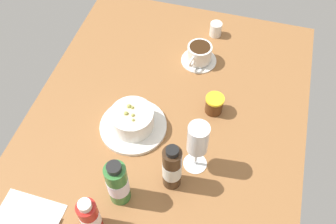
{
  "coord_description": "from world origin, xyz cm",
  "views": [
    {
      "loc": [
        63.11,
        18.57,
        94.88
      ],
      "look_at": [
        1.47,
        1.41,
        7.43
      ],
      "focal_mm": 40.48,
      "sensor_mm": 36.0,
      "label": 1
    }
  ],
  "objects_px": {
    "cutlery_setting": "(29,219)",
    "sauce_bottle_red": "(90,216)",
    "porridge_bowl": "(133,121)",
    "sauce_bottle_brown": "(172,168)",
    "creamer_jug": "(216,29)",
    "wine_glass": "(198,141)",
    "sauce_bottle_green": "(118,183)",
    "jam_jar": "(214,104)",
    "coffee_cup": "(199,54)"
  },
  "relations": [
    {
      "from": "wine_glass",
      "to": "cutlery_setting",
      "type": "bearing_deg",
      "value": -54.08
    },
    {
      "from": "sauce_bottle_red",
      "to": "jam_jar",
      "type": "bearing_deg",
      "value": 153.48
    },
    {
      "from": "coffee_cup",
      "to": "wine_glass",
      "type": "bearing_deg",
      "value": 11.35
    },
    {
      "from": "sauce_bottle_green",
      "to": "wine_glass",
      "type": "bearing_deg",
      "value": 131.19
    },
    {
      "from": "sauce_bottle_brown",
      "to": "creamer_jug",
      "type": "bearing_deg",
      "value": -179.79
    },
    {
      "from": "cutlery_setting",
      "to": "coffee_cup",
      "type": "relative_size",
      "value": 1.34
    },
    {
      "from": "cutlery_setting",
      "to": "sauce_bottle_green",
      "type": "bearing_deg",
      "value": 120.99
    },
    {
      "from": "cutlery_setting",
      "to": "sauce_bottle_red",
      "type": "height_order",
      "value": "sauce_bottle_red"
    },
    {
      "from": "coffee_cup",
      "to": "sauce_bottle_brown",
      "type": "bearing_deg",
      "value": 3.7
    },
    {
      "from": "wine_glass",
      "to": "sauce_bottle_red",
      "type": "relative_size",
      "value": 1.27
    },
    {
      "from": "sauce_bottle_brown",
      "to": "sauce_bottle_green",
      "type": "relative_size",
      "value": 1.03
    },
    {
      "from": "wine_glass",
      "to": "jam_jar",
      "type": "distance_m",
      "value": 0.22
    },
    {
      "from": "jam_jar",
      "to": "sauce_bottle_red",
      "type": "height_order",
      "value": "sauce_bottle_red"
    },
    {
      "from": "sauce_bottle_brown",
      "to": "sauce_bottle_green",
      "type": "bearing_deg",
      "value": -57.55
    },
    {
      "from": "jam_jar",
      "to": "cutlery_setting",
      "type": "bearing_deg",
      "value": -39.53
    },
    {
      "from": "porridge_bowl",
      "to": "creamer_jug",
      "type": "bearing_deg",
      "value": 161.53
    },
    {
      "from": "sauce_bottle_red",
      "to": "sauce_bottle_green",
      "type": "xyz_separation_m",
      "value": [
        -0.09,
        0.04,
        0.01
      ]
    },
    {
      "from": "cutlery_setting",
      "to": "sauce_bottle_brown",
      "type": "xyz_separation_m",
      "value": [
        -0.2,
        0.33,
        0.08
      ]
    },
    {
      "from": "creamer_jug",
      "to": "jam_jar",
      "type": "distance_m",
      "value": 0.35
    },
    {
      "from": "cutlery_setting",
      "to": "sauce_bottle_green",
      "type": "xyz_separation_m",
      "value": [
        -0.12,
        0.21,
        0.07
      ]
    },
    {
      "from": "porridge_bowl",
      "to": "jam_jar",
      "type": "distance_m",
      "value": 0.25
    },
    {
      "from": "cutlery_setting",
      "to": "porridge_bowl",
      "type": "bearing_deg",
      "value": 153.82
    },
    {
      "from": "coffee_cup",
      "to": "sauce_bottle_green",
      "type": "distance_m",
      "value": 0.55
    },
    {
      "from": "wine_glass",
      "to": "sauce_bottle_green",
      "type": "distance_m",
      "value": 0.23
    },
    {
      "from": "porridge_bowl",
      "to": "wine_glass",
      "type": "xyz_separation_m",
      "value": [
        0.07,
        0.21,
        0.09
      ]
    },
    {
      "from": "sauce_bottle_red",
      "to": "sauce_bottle_green",
      "type": "distance_m",
      "value": 0.1
    },
    {
      "from": "sauce_bottle_red",
      "to": "sauce_bottle_brown",
      "type": "bearing_deg",
      "value": 137.2
    },
    {
      "from": "coffee_cup",
      "to": "porridge_bowl",
      "type": "bearing_deg",
      "value": -21.74
    },
    {
      "from": "porridge_bowl",
      "to": "sauce_bottle_red",
      "type": "height_order",
      "value": "sauce_bottle_red"
    },
    {
      "from": "wine_glass",
      "to": "sauce_bottle_brown",
      "type": "relative_size",
      "value": 1.05
    },
    {
      "from": "creamer_jug",
      "to": "sauce_bottle_brown",
      "type": "relative_size",
      "value": 0.33
    },
    {
      "from": "jam_jar",
      "to": "sauce_bottle_green",
      "type": "relative_size",
      "value": 0.37
    },
    {
      "from": "porridge_bowl",
      "to": "coffee_cup",
      "type": "distance_m",
      "value": 0.35
    },
    {
      "from": "creamer_jug",
      "to": "sauce_bottle_green",
      "type": "height_order",
      "value": "sauce_bottle_green"
    },
    {
      "from": "coffee_cup",
      "to": "creamer_jug",
      "type": "bearing_deg",
      "value": 169.21
    },
    {
      "from": "jam_jar",
      "to": "sauce_bottle_green",
      "type": "xyz_separation_m",
      "value": [
        0.35,
        -0.18,
        0.05
      ]
    },
    {
      "from": "wine_glass",
      "to": "sauce_bottle_green",
      "type": "bearing_deg",
      "value": -48.81
    },
    {
      "from": "cutlery_setting",
      "to": "wine_glass",
      "type": "height_order",
      "value": "wine_glass"
    },
    {
      "from": "porridge_bowl",
      "to": "jam_jar",
      "type": "relative_size",
      "value": 3.28
    },
    {
      "from": "porridge_bowl",
      "to": "sauce_bottle_red",
      "type": "bearing_deg",
      "value": -0.1
    },
    {
      "from": "porridge_bowl",
      "to": "wine_glass",
      "type": "height_order",
      "value": "wine_glass"
    },
    {
      "from": "creamer_jug",
      "to": "jam_jar",
      "type": "bearing_deg",
      "value": 10.56
    },
    {
      "from": "porridge_bowl",
      "to": "sauce_bottle_green",
      "type": "relative_size",
      "value": 1.2
    },
    {
      "from": "creamer_jug",
      "to": "sauce_bottle_red",
      "type": "distance_m",
      "value": 0.8
    },
    {
      "from": "jam_jar",
      "to": "porridge_bowl",
      "type": "bearing_deg",
      "value": -59.82
    },
    {
      "from": "wine_glass",
      "to": "sauce_bottle_brown",
      "type": "height_order",
      "value": "wine_glass"
    },
    {
      "from": "jam_jar",
      "to": "sauce_bottle_brown",
      "type": "distance_m",
      "value": 0.28
    },
    {
      "from": "coffee_cup",
      "to": "jam_jar",
      "type": "relative_size",
      "value": 2.1
    },
    {
      "from": "wine_glass",
      "to": "sauce_bottle_red",
      "type": "distance_m",
      "value": 0.32
    },
    {
      "from": "cutlery_setting",
      "to": "sauce_bottle_red",
      "type": "bearing_deg",
      "value": 99.75
    }
  ]
}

